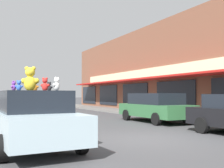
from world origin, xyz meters
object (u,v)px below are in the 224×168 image
Objects in this scene: plush_art_car at (31,118)px; teddy_bear_red at (45,84)px; teddy_bear_white at (57,84)px; teddy_bear_black at (49,87)px; teddy_bear_orange at (35,86)px; teddy_bear_giant at (30,79)px; parked_car_far_center at (155,107)px; teddy_bear_blue at (19,86)px; teddy_bear_purple at (14,86)px.

teddy_bear_red reaches higher than plush_art_car.
teddy_bear_black is (0.10, 1.24, -0.03)m from teddy_bear_white.
teddy_bear_orange is at bearing -48.46° from teddy_bear_red.
teddy_bear_orange is (0.25, 0.65, -0.18)m from teddy_bear_giant.
parked_car_far_center is (7.21, 4.44, 0.00)m from plush_art_car.
teddy_bear_orange is at bearing 71.88° from plush_art_car.
teddy_bear_black is (0.93, 0.50, -0.00)m from teddy_bear_blue.
teddy_bear_orange is 1.25× the size of teddy_bear_black.
teddy_bear_red is 0.81m from teddy_bear_purple.
plush_art_car is 1.37m from teddy_bear_orange.
teddy_bear_purple is at bearing 55.34° from teddy_bear_orange.
teddy_bear_orange is at bearing -31.27° from teddy_bear_black.
teddy_bear_red is at bearing -44.90° from plush_art_car.
teddy_bear_red is (0.32, -0.29, 0.93)m from plush_art_car.
plush_art_car is at bearing -2.86° from teddy_bear_red.
teddy_bear_giant is at bearing 170.49° from teddy_bear_purple.
teddy_bear_white is (0.15, -0.66, -0.01)m from teddy_bear_red.
teddy_bear_giant reaches higher than plush_art_car.
teddy_bear_red is at bearing 102.09° from teddy_bear_black.
teddy_bear_orange reaches higher than teddy_bear_black.
teddy_bear_purple is at bearing -149.21° from parked_car_far_center.
parked_car_far_center is at bearing -133.53° from teddy_bear_blue.
teddy_bear_giant is 0.72m from teddy_bear_orange.
teddy_bear_white is 8.68m from parked_car_far_center.
teddy_bear_white reaches higher than teddy_bear_black.
teddy_bear_orange reaches higher than teddy_bear_blue.
teddy_bear_purple is at bearing -166.17° from plush_art_car.
teddy_bear_orange is 7.80m from parked_car_far_center.
teddy_bear_giant is 2.53× the size of teddy_bear_blue.
teddy_bear_blue reaches higher than teddy_bear_purple.
teddy_bear_red is 1.37× the size of teddy_bear_purple.
teddy_bear_red is 0.68m from teddy_bear_blue.
teddy_bear_blue is 0.06× the size of parked_car_far_center.
teddy_bear_red reaches higher than teddy_bear_orange.
plush_art_car is 1.40m from teddy_bear_white.
teddy_bear_black is at bearing -73.90° from teddy_bear_red.
plush_art_car is 13.82× the size of teddy_bear_white.
teddy_bear_blue is at bearing 77.34° from teddy_bear_giant.
teddy_bear_giant is 0.72m from teddy_bear_purple.
teddy_bear_giant reaches higher than teddy_bear_white.
teddy_bear_black is (1.05, 0.43, 0.01)m from teddy_bear_purple.
teddy_bear_red reaches higher than teddy_bear_black.
teddy_bear_blue is at bearing -151.82° from plush_art_car.
teddy_bear_purple is 1.25m from teddy_bear_white.
plush_art_car is 17.94× the size of teddy_bear_purple.
teddy_bear_orange is at bearing -153.44° from parked_car_far_center.
teddy_bear_white is at bearing 121.05° from teddy_bear_black.
parked_car_far_center is (6.93, 3.46, -0.91)m from teddy_bear_orange.
plush_art_car is at bearing -148.35° from parked_car_far_center.
teddy_bear_purple is 0.06× the size of parked_car_far_center.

